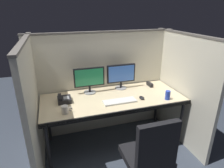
# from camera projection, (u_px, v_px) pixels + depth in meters

# --- Properties ---
(ground_plane) EXTENTS (8.00, 8.00, 0.00)m
(ground_plane) POSITION_uv_depth(u_px,v_px,m) (120.00, 156.00, 2.63)
(ground_plane) COLOR #383F4C
(cubicle_partition_rear) EXTENTS (2.21, 0.06, 1.57)m
(cubicle_partition_rear) POSITION_uv_depth(u_px,v_px,m) (104.00, 83.00, 3.00)
(cubicle_partition_rear) COLOR beige
(cubicle_partition_rear) RESTS_ON ground
(cubicle_partition_left) EXTENTS (0.06, 1.41, 1.57)m
(cubicle_partition_left) POSITION_uv_depth(u_px,v_px,m) (34.00, 109.00, 2.23)
(cubicle_partition_left) COLOR beige
(cubicle_partition_left) RESTS_ON ground
(cubicle_partition_right) EXTENTS (0.06, 1.41, 1.57)m
(cubicle_partition_right) POSITION_uv_depth(u_px,v_px,m) (180.00, 88.00, 2.79)
(cubicle_partition_right) COLOR beige
(cubicle_partition_right) RESTS_ON ground
(desk) EXTENTS (1.90, 0.80, 0.74)m
(desk) POSITION_uv_depth(u_px,v_px,m) (113.00, 101.00, 2.63)
(desk) COLOR beige
(desk) RESTS_ON ground
(office_chair) EXTENTS (0.52, 0.52, 0.97)m
(office_chair) POSITION_uv_depth(u_px,v_px,m) (147.00, 167.00, 1.96)
(office_chair) COLOR black
(office_chair) RESTS_ON ground
(monitor_left) EXTENTS (0.43, 0.17, 0.37)m
(monitor_left) POSITION_uv_depth(u_px,v_px,m) (89.00, 79.00, 2.69)
(monitor_left) COLOR gray
(monitor_left) RESTS_ON desk
(monitor_right) EXTENTS (0.43, 0.17, 0.37)m
(monitor_right) POSITION_uv_depth(u_px,v_px,m) (121.00, 75.00, 2.84)
(monitor_right) COLOR gray
(monitor_right) RESTS_ON desk
(keyboard_main) EXTENTS (0.43, 0.15, 0.02)m
(keyboard_main) POSITION_uv_depth(u_px,v_px,m) (120.00, 101.00, 2.49)
(keyboard_main) COLOR silver
(keyboard_main) RESTS_ON desk
(computer_mouse) EXTENTS (0.06, 0.10, 0.04)m
(computer_mouse) POSITION_uv_depth(u_px,v_px,m) (142.00, 98.00, 2.58)
(computer_mouse) COLOR black
(computer_mouse) RESTS_ON desk
(red_stapler) EXTENTS (0.04, 0.15, 0.06)m
(red_stapler) POSITION_uv_depth(u_px,v_px,m) (150.00, 84.00, 3.00)
(red_stapler) COLOR black
(red_stapler) RESTS_ON desk
(desk_phone) EXTENTS (0.17, 0.19, 0.09)m
(desk_phone) POSITION_uv_depth(u_px,v_px,m) (64.00, 99.00, 2.49)
(desk_phone) COLOR black
(desk_phone) RESTS_ON desk
(coffee_mug) EXTENTS (0.13, 0.08, 0.09)m
(coffee_mug) POSITION_uv_depth(u_px,v_px,m) (65.00, 110.00, 2.21)
(coffee_mug) COLOR silver
(coffee_mug) RESTS_ON desk
(soda_can) EXTENTS (0.07, 0.07, 0.12)m
(soda_can) POSITION_uv_depth(u_px,v_px,m) (168.00, 95.00, 2.55)
(soda_can) COLOR #263FB2
(soda_can) RESTS_ON desk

